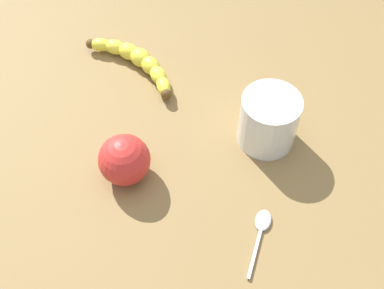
% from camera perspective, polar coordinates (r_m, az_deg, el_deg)
% --- Properties ---
extents(wooden_tabletop, '(1.20, 1.20, 0.03)m').
position_cam_1_polar(wooden_tabletop, '(0.82, -2.03, 0.04)').
color(wooden_tabletop, olive).
rests_on(wooden_tabletop, ground).
extents(banana, '(0.19, 0.12, 0.03)m').
position_cam_1_polar(banana, '(0.92, -6.57, 9.82)').
color(banana, yellow).
rests_on(banana, wooden_tabletop).
extents(smoothie_glass, '(0.10, 0.10, 0.09)m').
position_cam_1_polar(smoothie_glass, '(0.79, 9.03, 2.84)').
color(smoothie_glass, silver).
rests_on(smoothie_glass, wooden_tabletop).
extents(apple_fruit, '(0.08, 0.08, 0.08)m').
position_cam_1_polar(apple_fruit, '(0.75, -7.99, -1.80)').
color(apple_fruit, red).
rests_on(apple_fruit, wooden_tabletop).
extents(teaspoon, '(0.03, 0.11, 0.01)m').
position_cam_1_polar(teaspoon, '(0.73, 8.28, -9.31)').
color(teaspoon, silver).
rests_on(teaspoon, wooden_tabletop).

